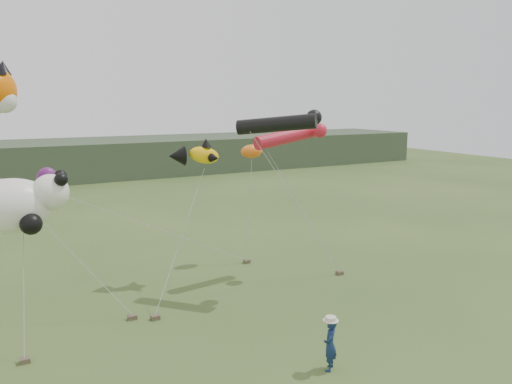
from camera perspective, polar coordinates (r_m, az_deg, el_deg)
ground at (r=17.67m, az=2.59°, el=-17.77°), size 120.00×120.00×0.00m
headland at (r=58.57m, az=-23.51°, el=3.18°), size 90.00×13.00×4.00m
festival_attendant at (r=16.43m, az=8.47°, el=-16.88°), size 0.72×0.71×1.68m
sandbag_anchors at (r=21.64m, az=-6.82°, el=-12.13°), size 14.48×5.82×0.17m
fish_kite at (r=22.99m, az=-7.08°, el=4.24°), size 2.43×1.59×1.29m
tube_kites at (r=22.46m, az=3.69°, el=7.13°), size 4.85×3.62×1.85m
panda_kite at (r=18.75m, az=-25.58°, el=-1.26°), size 3.28×2.12×2.04m
misc_kites at (r=24.70m, az=-12.56°, el=2.88°), size 10.82×2.25×1.93m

